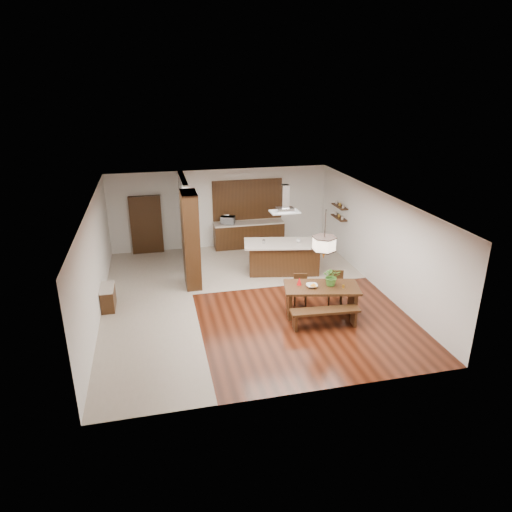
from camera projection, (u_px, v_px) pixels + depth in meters
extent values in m
plane|color=#341309|center=(246.00, 297.00, 13.20)|extent=(9.00, 9.00, 0.00)
cube|color=white|center=(245.00, 199.00, 12.16)|extent=(8.00, 9.00, 0.04)
cube|color=silver|center=(221.00, 209.00, 16.77)|extent=(8.00, 0.04, 2.90)
cube|color=silver|center=(294.00, 331.00, 8.59)|extent=(8.00, 0.04, 2.90)
cube|color=silver|center=(95.00, 262.00, 11.84)|extent=(0.04, 9.00, 2.90)
cube|color=silver|center=(377.00, 240.00, 13.52)|extent=(0.04, 9.00, 2.90)
cube|color=#B5A797|center=(149.00, 307.00, 12.62)|extent=(2.50, 9.00, 0.01)
cube|color=#B5A797|center=(266.00, 262.00, 15.73)|extent=(5.50, 4.00, 0.01)
cube|color=#401B10|center=(245.00, 200.00, 12.16)|extent=(8.00, 9.00, 0.02)
cube|color=black|center=(191.00, 240.00, 13.47)|extent=(0.45, 1.00, 2.90)
cube|color=silver|center=(185.00, 220.00, 15.38)|extent=(0.18, 2.40, 2.90)
cube|color=black|center=(108.00, 297.00, 12.47)|extent=(0.37, 0.88, 0.63)
cube|color=black|center=(146.00, 225.00, 16.25)|extent=(1.10, 0.20, 2.10)
cube|color=black|center=(249.00, 235.00, 17.07)|extent=(2.60, 0.60, 0.90)
cube|color=beige|center=(249.00, 223.00, 16.89)|extent=(2.60, 0.62, 0.05)
cube|color=#AA6333|center=(247.00, 200.00, 16.83)|extent=(2.60, 0.08, 1.50)
cube|color=black|center=(339.00, 218.00, 15.87)|extent=(0.26, 0.90, 0.04)
cube|color=black|center=(340.00, 206.00, 15.73)|extent=(0.26, 0.90, 0.04)
cube|color=black|center=(322.00, 287.00, 11.98)|extent=(2.11, 1.37, 0.06)
cube|color=black|center=(289.00, 301.00, 12.12)|extent=(0.25, 0.78, 0.75)
cube|color=black|center=(352.00, 301.00, 12.14)|extent=(0.25, 0.78, 0.75)
imported|color=#3D7727|center=(332.00, 276.00, 11.94)|extent=(0.54, 0.50, 0.51)
imported|color=beige|center=(312.00, 286.00, 11.91)|extent=(0.34, 0.34, 0.07)
cone|color=red|center=(299.00, 281.00, 12.02)|extent=(0.16, 0.16, 0.21)
cylinder|color=gold|center=(343.00, 286.00, 11.86)|extent=(0.07, 0.07, 0.09)
cube|color=black|center=(284.00, 258.00, 14.72)|extent=(2.33, 1.23, 1.00)
cube|color=beige|center=(284.00, 243.00, 14.48)|extent=(2.71, 1.56, 0.06)
imported|color=white|center=(298.00, 241.00, 14.47)|extent=(0.17, 0.17, 0.11)
imported|color=silver|center=(228.00, 220.00, 16.67)|extent=(0.59, 0.50, 0.28)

